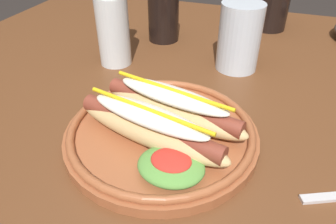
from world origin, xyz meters
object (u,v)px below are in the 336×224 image
Objects in this scene: soda_cup at (272,5)px; extra_cup at (163,15)px; water_cup at (239,37)px; glass_bottle at (113,25)px; hot_dog_plate at (162,127)px.

soda_cup is 1.00× the size of extra_cup.
water_cup is 0.26m from glass_bottle.
water_cup is at bearing -25.33° from extra_cup.
soda_cup is 0.29m from extra_cup.
glass_bottle is (-0.25, -0.06, 0.02)m from water_cup.
extra_cup is at bearing -145.08° from soda_cup.
hot_dog_plate is at bearing -103.21° from water_cup.
hot_dog_plate is 2.32× the size of soda_cup.
hot_dog_plate is at bearing -101.42° from soda_cup.
hot_dog_plate is 0.39m from extra_cup.
water_cup reaches higher than hot_dog_plate.
extra_cup is (-0.20, 0.09, -0.01)m from water_cup.
soda_cup is 0.92× the size of water_cup.
water_cup is (0.06, 0.28, 0.04)m from hot_dog_plate.
glass_bottle is at bearing 131.05° from hot_dog_plate.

